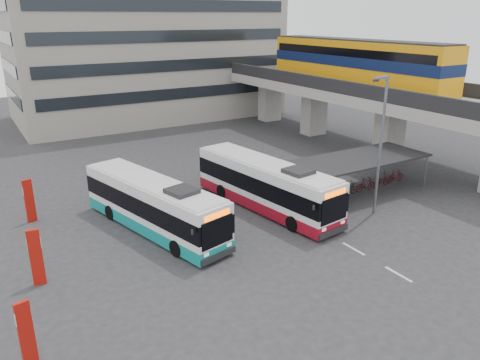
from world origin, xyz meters
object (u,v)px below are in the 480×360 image
bus_main (266,185)px  pedestrian (191,212)px  bus_teal (154,205)px  lamp_post (380,138)px

bus_main → pedestrian: (-5.18, 0.15, -0.76)m
bus_teal → pedestrian: size_ratio=7.22×
pedestrian → bus_teal: bearing=109.0°
bus_main → bus_teal: size_ratio=1.03×
lamp_post → pedestrian: bearing=144.5°
bus_main → bus_teal: bus_main is taller
bus_teal → lamp_post: (12.42, -4.86, 3.34)m
pedestrian → lamp_post: (10.36, -4.40, 4.06)m
bus_teal → pedestrian: bearing=-26.4°
bus_main → pedestrian: size_ratio=7.42×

